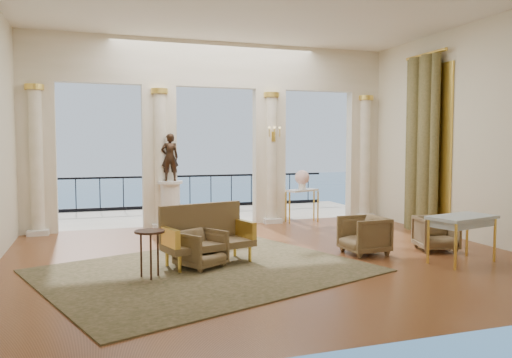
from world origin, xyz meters
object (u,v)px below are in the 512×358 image
object	(u,v)px
armchair_d	(220,227)
game_table	(462,221)
settee	(206,234)
pedestal	(170,206)
armchair_a	(201,247)
side_table	(150,237)
console_table	(302,195)
statue	(170,157)
armchair_c	(364,233)
armchair_b	(436,232)

from	to	relation	value
armchair_d	game_table	size ratio (longest dim) A/B	0.49
settee	pedestal	bearing A→B (deg)	75.57
armchair_a	side_table	xyz separation A→B (m)	(-0.86, -0.41, 0.29)
armchair_d	console_table	distance (m)	3.29
settee	console_table	bearing A→B (deg)	32.26
settee	console_table	size ratio (longest dim) A/B	1.71
statue	console_table	xyz separation A→B (m)	(3.40, 0.05, -1.00)
armchair_d	pedestal	world-z (taller)	pedestal
armchair_a	console_table	bearing A→B (deg)	16.30
pedestal	armchair_c	bearing A→B (deg)	-51.69
statue	console_table	world-z (taller)	statue
armchair_b	armchair_d	distance (m)	4.23
armchair_b	settee	size ratio (longest dim) A/B	0.44
armchair_a	game_table	xyz separation A→B (m)	(4.28, -1.01, 0.38)
armchair_a	side_table	distance (m)	1.00
armchair_b	console_table	distance (m)	4.14
statue	settee	bearing A→B (deg)	92.48
armchair_c	settee	world-z (taller)	settee
armchair_a	side_table	world-z (taller)	side_table
armchair_c	game_table	xyz separation A→B (m)	(1.22, -1.12, 0.34)
settee	console_table	distance (m)	4.96
armchair_b	armchair_c	distance (m)	1.45
settee	pedestal	xyz separation A→B (m)	(-0.06, 3.61, 0.06)
statue	armchair_b	bearing A→B (deg)	139.73
armchair_a	statue	world-z (taller)	statue
game_table	side_table	xyz separation A→B (m)	(-5.14, 0.60, -0.09)
settee	pedestal	size ratio (longest dim) A/B	1.42
statue	console_table	size ratio (longest dim) A/B	1.17
armchair_c	settee	distance (m)	2.93
armchair_b	side_table	world-z (taller)	side_table
armchair_a	armchair_c	distance (m)	3.06
armchair_a	pedestal	size ratio (longest dim) A/B	0.59
armchair_c	pedestal	bearing A→B (deg)	-144.25
armchair_b	armchair_d	size ratio (longest dim) A/B	1.13
settee	pedestal	distance (m)	3.61
side_table	game_table	bearing A→B (deg)	-6.67
pedestal	statue	size ratio (longest dim) A/B	1.03
pedestal	statue	xyz separation A→B (m)	(-0.00, 0.00, 1.15)
armchair_a	side_table	size ratio (longest dim) A/B	0.93
settee	armchair_a	bearing A→B (deg)	-132.91
armchair_b	armchair_c	bearing A→B (deg)	-171.66
armchair_c	game_table	size ratio (longest dim) A/B	0.59
game_table	console_table	world-z (taller)	console_table
statue	side_table	size ratio (longest dim) A/B	1.53
pedestal	armchair_d	bearing A→B (deg)	-68.15
armchair_d	side_table	distance (m)	2.98
game_table	armchair_c	bearing A→B (deg)	123.26
armchair_c	statue	distance (m)	4.98
armchair_b	statue	distance (m)	6.08
armchair_a	armchair_b	distance (m)	4.50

